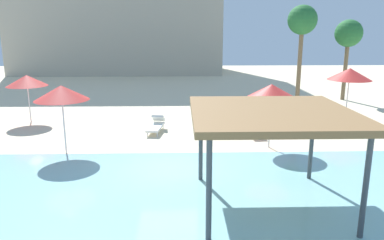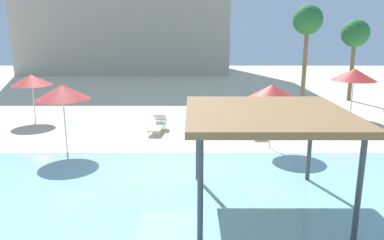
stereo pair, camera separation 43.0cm
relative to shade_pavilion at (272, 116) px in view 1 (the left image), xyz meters
name	(u,v)px [view 1 (the left image)]	position (x,y,z in m)	size (l,w,h in m)	color
ground_plane	(170,167)	(-2.91, 3.14, -2.65)	(80.00, 80.00, 0.00)	beige
shade_pavilion	(272,116)	(0.00, 0.00, 0.00)	(4.39, 4.39, 2.82)	#42474C
beach_umbrella_red_0	(61,93)	(-7.24, 4.88, -0.14)	(2.16, 2.16, 2.81)	silver
beach_umbrella_red_2	(350,74)	(6.75, 10.23, -0.06)	(2.35, 2.35, 2.92)	silver
beach_umbrella_red_3	(27,81)	(-10.81, 10.34, -0.36)	(2.16, 2.16, 2.58)	silver
beach_umbrella_red_4	(272,91)	(1.29, 5.40, -0.18)	(2.00, 2.00, 2.75)	silver
lounge_chair_0	(156,125)	(-3.75, 8.13, -2.32)	(0.87, 1.96, 0.74)	white
lounge_chair_1	(252,127)	(0.97, 7.57, -2.32)	(0.79, 1.95, 0.74)	white
palm_tree_0	(302,22)	(5.38, 14.77, 2.76)	(1.90, 1.90, 6.53)	brown
palm_tree_1	(349,35)	(9.27, 16.49, 1.95)	(1.90, 1.90, 5.66)	brown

